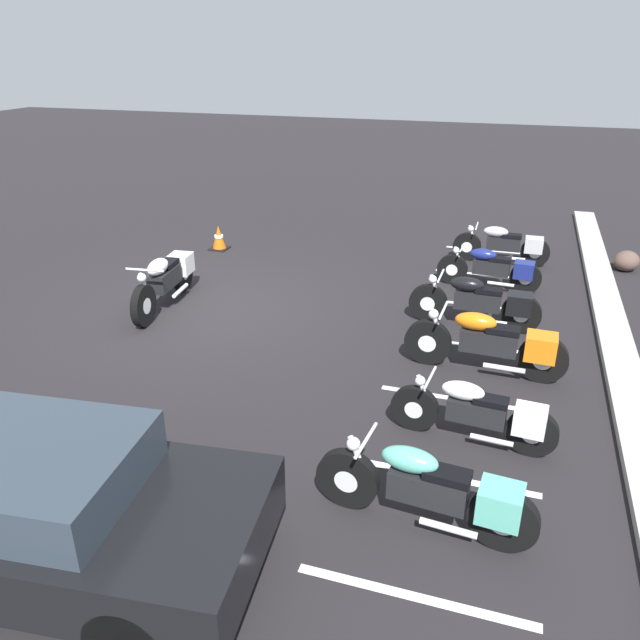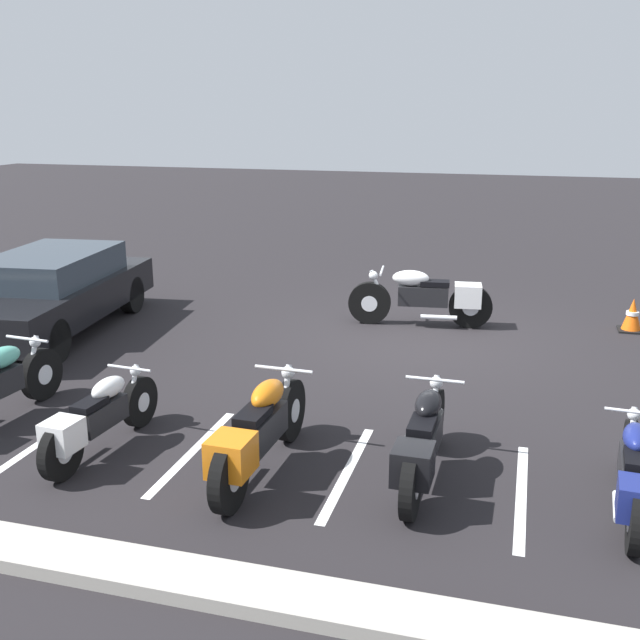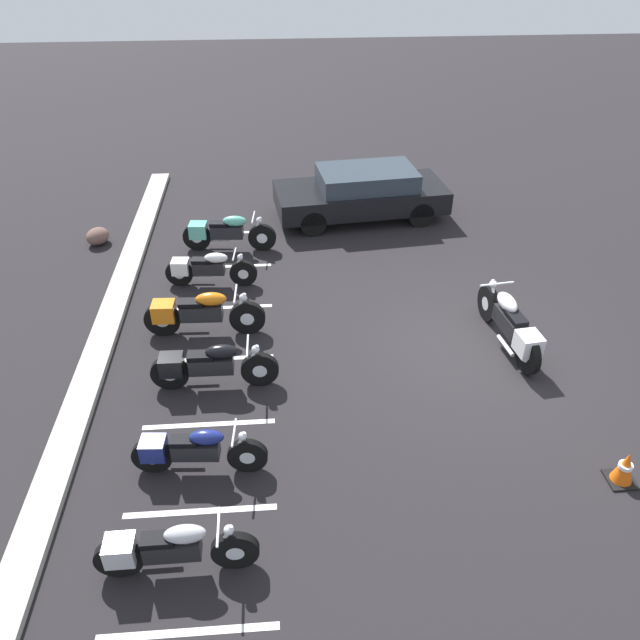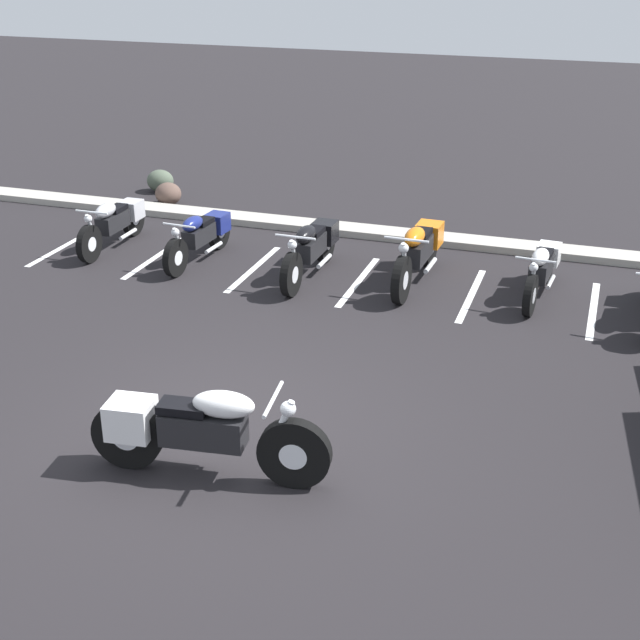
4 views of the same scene
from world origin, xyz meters
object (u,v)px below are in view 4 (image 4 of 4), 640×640
Objects in this scene: parked_bike_2 at (312,247)px; parked_bike_3 at (419,250)px; motorcycle_white_featured at (196,430)px; parked_bike_0 at (115,222)px; landscape_rock_1 at (168,194)px; parked_bike_1 at (201,235)px; landscape_rock_0 at (160,181)px; parked_bike_4 at (542,268)px.

parked_bike_3 is (1.58, 0.29, 0.03)m from parked_bike_2.
motorcycle_white_featured is at bearing 8.17° from parked_bike_2.
parked_bike_3 is at bearing 90.22° from parked_bike_0.
parked_bike_0 is 3.88× the size of landscape_rock_1.
parked_bike_1 is 4.16m from landscape_rock_0.
motorcycle_white_featured is 7.08m from parked_bike_0.
parked_bike_3 reaches higher than landscape_rock_0.
parked_bike_3 reaches higher than parked_bike_2.
parked_bike_1 is at bearing 84.59° from parked_bike_0.
motorcycle_white_featured reaches higher than parked_bike_1.
parked_bike_1 is 3.21m from landscape_rock_1.
parked_bike_4 reaches higher than landscape_rock_0.
motorcycle_white_featured is at bearing -60.89° from landscape_rock_1.
landscape_rock_1 is (0.57, -0.76, -0.01)m from landscape_rock_0.
parked_bike_2 is at bearing 91.10° from parked_bike_1.
parked_bike_0 is at bearing 119.71° from motorcycle_white_featured.
parked_bike_0 is 1.64m from parked_bike_1.
parked_bike_4 is at bearing 95.45° from parked_bike_2.
parked_bike_2 is (-0.71, 5.45, -0.05)m from motorcycle_white_featured.
landscape_rock_0 is at bearing -107.52° from parked_bike_4.
parked_bike_4 is at bearing 58.07° from motorcycle_white_featured.
landscape_rock_1 is at bearing -111.72° from parked_bike_3.
parked_bike_3 is (3.46, 0.20, 0.07)m from parked_bike_1.
parked_bike_3 is 5.89m from landscape_rock_1.
parked_bike_3 is at bearing 97.20° from parked_bike_1.
parked_bike_0 reaches higher than parked_bike_4.
parked_bike_4 is (5.26, 0.18, -0.00)m from parked_bike_1.
parked_bike_0 is 3.53m from parked_bike_2.
landscape_rock_1 is (-7.18, 2.38, -0.20)m from parked_bike_4.
landscape_rock_0 is 1.04× the size of landscape_rock_1.
motorcycle_white_featured is 4.42× the size of landscape_rock_0.
parked_bike_0 is at bearing -83.22° from landscape_rock_1.
parked_bike_3 is 1.17× the size of parked_bike_4.
parked_bike_2 is at bearing -38.02° from landscape_rock_0.
parked_bike_3 is 4.26× the size of landscape_rock_0.
landscape_rock_1 is (-0.29, 2.42, -0.21)m from parked_bike_0.
parked_bike_1 is (1.63, -0.14, -0.01)m from parked_bike_0.
parked_bike_3 is (0.87, 5.74, -0.02)m from motorcycle_white_featured.
parked_bike_4 reaches higher than landscape_rock_1.
motorcycle_white_featured is 4.59× the size of landscape_rock_1.
landscape_rock_0 is at bearing -165.29° from parked_bike_0.
motorcycle_white_featured is 1.10× the size of parked_bike_2.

